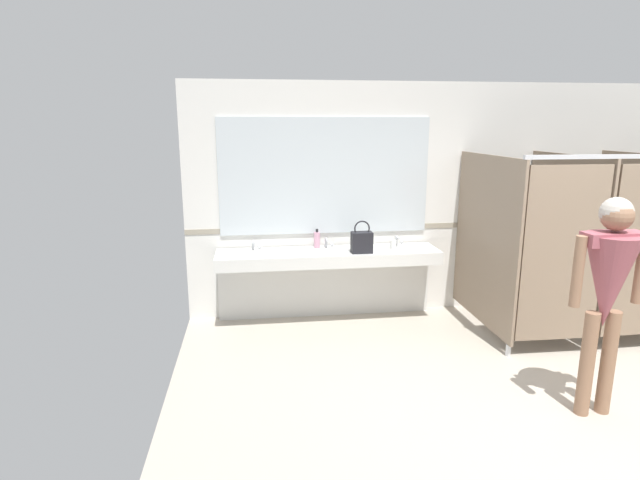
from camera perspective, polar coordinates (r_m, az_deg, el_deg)
The scene contains 10 objects.
ground_plane at distance 4.80m, azimuth 30.58°, elevation -17.74°, with size 7.10×5.85×0.10m, color #B2A899.
wall_back at distance 6.53m, azimuth 17.60°, elevation 4.49°, with size 7.10×0.12×2.73m, color silver.
wall_back_tile_band at distance 6.53m, azimuth 17.65°, elevation 1.69°, with size 7.10×0.01×0.06m, color #9E937F.
vanity_counter at distance 5.88m, azimuth 0.81°, elevation -3.20°, with size 2.52×0.53×0.96m.
mirror_panel at distance 5.87m, azimuth 0.57°, elevation 7.17°, with size 2.42×0.02×1.33m, color silver.
bathroom_stalls at distance 6.28m, azimuth 30.05°, elevation -0.01°, with size 2.76×1.46×1.98m.
person_standing at distance 4.40m, azimuth 29.66°, elevation -3.92°, with size 0.60×0.41×1.73m.
handbag at distance 5.64m, azimuth 4.71°, elevation -0.17°, with size 0.23×0.14×0.36m.
soap_dispenser at distance 5.86m, azimuth -0.34°, elevation 0.05°, with size 0.07×0.07×0.22m.
paper_cup at distance 5.84m, azimuth 8.22°, elevation -0.54°, with size 0.07×0.07×0.11m, color white.
Camera 1 is at (-2.77, -3.17, 2.25)m, focal length 28.49 mm.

